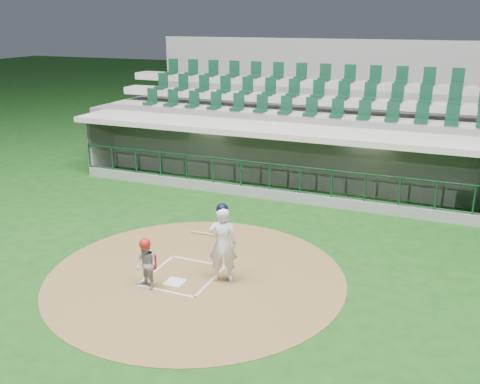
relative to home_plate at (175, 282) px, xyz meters
The scene contains 8 objects.
ground 0.70m from the home_plate, 90.00° to the left, with size 120.00×120.00×0.00m, color #133F12.
dirt_circle 0.58m from the home_plate, 59.04° to the left, with size 7.20×7.20×0.01m, color brown.
home_plate is the anchor object (origin of this frame).
batter_box_chalk 0.40m from the home_plate, 90.00° to the left, with size 1.55×1.80×0.01m.
dugout_structure 8.58m from the home_plate, 89.20° to the left, with size 16.40×3.70×3.00m.
seating_deck 11.69m from the home_plate, 90.00° to the left, with size 17.00×6.72×5.15m.
batter 1.48m from the home_plate, 28.39° to the left, with size 0.93×0.96×1.94m.
catcher 0.89m from the home_plate, 134.68° to the right, with size 0.68×0.60×1.23m.
Camera 1 is at (5.76, -10.55, 5.95)m, focal length 40.00 mm.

